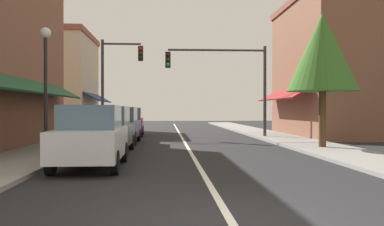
{
  "coord_description": "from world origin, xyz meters",
  "views": [
    {
      "loc": [
        -0.96,
        -6.3,
        1.64
      ],
      "look_at": [
        0.22,
        13.13,
        1.5
      ],
      "focal_mm": 40.67,
      "sensor_mm": 36.0,
      "label": 1
    }
  ],
  "objects_px": {
    "parked_car_second_left": "(107,130)",
    "street_lamp_left_near": "(46,69)",
    "parked_car_third_left": "(120,125)",
    "traffic_signal_mast_arm": "(229,74)",
    "traffic_signal_left_corner": "(115,74)",
    "parked_car_far_left": "(129,122)",
    "tree_right_near": "(323,52)",
    "parked_car_nearest_left": "(91,137)"
  },
  "relations": [
    {
      "from": "parked_car_second_left",
      "to": "traffic_signal_left_corner",
      "type": "xyz_separation_m",
      "value": [
        -0.85,
        10.07,
        2.96
      ]
    },
    {
      "from": "parked_car_second_left",
      "to": "parked_car_far_left",
      "type": "distance_m",
      "value": 10.75
    },
    {
      "from": "tree_right_near",
      "to": "traffic_signal_mast_arm",
      "type": "bearing_deg",
      "value": 110.71
    },
    {
      "from": "parked_car_second_left",
      "to": "traffic_signal_left_corner",
      "type": "relative_size",
      "value": 0.7
    },
    {
      "from": "parked_car_nearest_left",
      "to": "parked_car_second_left",
      "type": "xyz_separation_m",
      "value": [
        -0.12,
        4.27,
        0.0
      ]
    },
    {
      "from": "traffic_signal_mast_arm",
      "to": "parked_car_third_left",
      "type": "bearing_deg",
      "value": -149.27
    },
    {
      "from": "traffic_signal_mast_arm",
      "to": "tree_right_near",
      "type": "height_order",
      "value": "tree_right_near"
    },
    {
      "from": "traffic_signal_left_corner",
      "to": "parked_car_second_left",
      "type": "bearing_deg",
      "value": -85.19
    },
    {
      "from": "parked_car_second_left",
      "to": "tree_right_near",
      "type": "relative_size",
      "value": 0.73
    },
    {
      "from": "parked_car_third_left",
      "to": "parked_car_far_left",
      "type": "height_order",
      "value": "same"
    },
    {
      "from": "parked_car_second_left",
      "to": "parked_car_far_left",
      "type": "xyz_separation_m",
      "value": [
        -0.09,
        10.75,
        0.0
      ]
    },
    {
      "from": "parked_car_second_left",
      "to": "tree_right_near",
      "type": "bearing_deg",
      "value": 6.47
    },
    {
      "from": "parked_car_nearest_left",
      "to": "parked_car_third_left",
      "type": "distance_m",
      "value": 9.08
    },
    {
      "from": "parked_car_nearest_left",
      "to": "parked_car_third_left",
      "type": "bearing_deg",
      "value": 90.15
    },
    {
      "from": "parked_car_third_left",
      "to": "parked_car_nearest_left",
      "type": "bearing_deg",
      "value": -87.99
    },
    {
      "from": "traffic_signal_left_corner",
      "to": "parked_car_nearest_left",
      "type": "bearing_deg",
      "value": -86.13
    },
    {
      "from": "parked_car_second_left",
      "to": "traffic_signal_mast_arm",
      "type": "xyz_separation_m",
      "value": [
        5.85,
        8.29,
        2.83
      ]
    },
    {
      "from": "parked_car_third_left",
      "to": "traffic_signal_left_corner",
      "type": "relative_size",
      "value": 0.7
    },
    {
      "from": "traffic_signal_mast_arm",
      "to": "tree_right_near",
      "type": "relative_size",
      "value": 1.04
    },
    {
      "from": "parked_car_nearest_left",
      "to": "traffic_signal_mast_arm",
      "type": "distance_m",
      "value": 14.09
    },
    {
      "from": "parked_car_second_left",
      "to": "street_lamp_left_near",
      "type": "relative_size",
      "value": 0.94
    },
    {
      "from": "parked_car_second_left",
      "to": "traffic_signal_left_corner",
      "type": "bearing_deg",
      "value": 95.43
    },
    {
      "from": "parked_car_nearest_left",
      "to": "traffic_signal_left_corner",
      "type": "height_order",
      "value": "traffic_signal_left_corner"
    },
    {
      "from": "parked_car_nearest_left",
      "to": "traffic_signal_mast_arm",
      "type": "relative_size",
      "value": 0.7
    },
    {
      "from": "parked_car_nearest_left",
      "to": "street_lamp_left_near",
      "type": "xyz_separation_m",
      "value": [
        -1.93,
        2.49,
        2.12
      ]
    },
    {
      "from": "parked_car_third_left",
      "to": "parked_car_far_left",
      "type": "xyz_separation_m",
      "value": [
        -0.08,
        5.94,
        0.0
      ]
    },
    {
      "from": "parked_car_far_left",
      "to": "traffic_signal_left_corner",
      "type": "bearing_deg",
      "value": -139.38
    },
    {
      "from": "parked_car_third_left",
      "to": "parked_car_far_left",
      "type": "distance_m",
      "value": 5.94
    },
    {
      "from": "parked_car_second_left",
      "to": "street_lamp_left_near",
      "type": "height_order",
      "value": "street_lamp_left_near"
    },
    {
      "from": "traffic_signal_mast_arm",
      "to": "street_lamp_left_near",
      "type": "xyz_separation_m",
      "value": [
        -7.65,
        -10.07,
        -0.71
      ]
    },
    {
      "from": "traffic_signal_mast_arm",
      "to": "street_lamp_left_near",
      "type": "distance_m",
      "value": 12.67
    },
    {
      "from": "tree_right_near",
      "to": "parked_car_far_left",
      "type": "bearing_deg",
      "value": 131.52
    },
    {
      "from": "traffic_signal_mast_arm",
      "to": "tree_right_near",
      "type": "bearing_deg",
      "value": -69.29
    },
    {
      "from": "parked_car_far_left",
      "to": "tree_right_near",
      "type": "bearing_deg",
      "value": -50.03
    },
    {
      "from": "traffic_signal_mast_arm",
      "to": "traffic_signal_left_corner",
      "type": "relative_size",
      "value": 0.99
    },
    {
      "from": "traffic_signal_mast_arm",
      "to": "traffic_signal_left_corner",
      "type": "distance_m",
      "value": 6.93
    },
    {
      "from": "parked_car_nearest_left",
      "to": "street_lamp_left_near",
      "type": "height_order",
      "value": "street_lamp_left_near"
    },
    {
      "from": "parked_car_second_left",
      "to": "parked_car_nearest_left",
      "type": "bearing_deg",
      "value": -87.73
    },
    {
      "from": "traffic_signal_left_corner",
      "to": "tree_right_near",
      "type": "distance_m",
      "value": 13.21
    },
    {
      "from": "parked_car_far_left",
      "to": "tree_right_near",
      "type": "height_order",
      "value": "tree_right_near"
    },
    {
      "from": "traffic_signal_mast_arm",
      "to": "traffic_signal_left_corner",
      "type": "height_order",
      "value": "traffic_signal_left_corner"
    },
    {
      "from": "parked_car_second_left",
      "to": "parked_car_third_left",
      "type": "bearing_deg",
      "value": 90.76
    }
  ]
}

